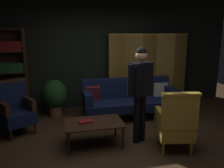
{
  "coord_description": "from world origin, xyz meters",
  "views": [
    {
      "loc": [
        -1.0,
        -3.52,
        1.96
      ],
      "look_at": [
        0.0,
        0.8,
        0.95
      ],
      "focal_mm": 37.37,
      "sensor_mm": 36.0,
      "label": 1
    }
  ],
  "objects": [
    {
      "name": "standing_figure",
      "position": [
        0.36,
        0.19,
        1.03
      ],
      "size": [
        0.54,
        0.37,
        1.7
      ],
      "color": "black",
      "rests_on": "ground_plane"
    },
    {
      "name": "velvet_couch",
      "position": [
        0.55,
        1.45,
        0.45
      ],
      "size": [
        2.12,
        0.78,
        0.88
      ],
      "color": "#382114",
      "rests_on": "ground_plane"
    },
    {
      "name": "coffee_table",
      "position": [
        -0.45,
        0.24,
        0.37
      ],
      "size": [
        1.0,
        0.64,
        0.42
      ],
      "color": "#382114",
      "rests_on": "ground_plane"
    },
    {
      "name": "armchair_wing_left",
      "position": [
        -1.85,
        1.08,
        0.49
      ],
      "size": [
        0.79,
        0.79,
        1.04
      ],
      "color": "#382114",
      "rests_on": "ground_plane"
    },
    {
      "name": "potted_plant",
      "position": [
        -1.13,
        1.84,
        0.5
      ],
      "size": [
        0.58,
        0.58,
        0.87
      ],
      "color": "brown",
      "rests_on": "ground_plane"
    },
    {
      "name": "folding_screen",
      "position": [
        1.3,
        2.15,
        0.99
      ],
      "size": [
        2.16,
        0.28,
        1.9
      ],
      "color": "olive",
      "rests_on": "ground_plane"
    },
    {
      "name": "bookshelf",
      "position": [
        -2.15,
        2.19,
        1.08
      ],
      "size": [
        0.9,
        0.32,
        2.05
      ],
      "color": "#382114",
      "rests_on": "ground_plane"
    },
    {
      "name": "back_wall",
      "position": [
        0.0,
        2.45,
        1.4
      ],
      "size": [
        7.2,
        0.1,
        2.8
      ],
      "primitive_type": "cube",
      "color": "black",
      "rests_on": "ground_plane"
    },
    {
      "name": "armchair_gilt_accent",
      "position": [
        0.83,
        -0.26,
        0.49
      ],
      "size": [
        0.68,
        0.67,
        1.04
      ],
      "color": "#B78E33",
      "rests_on": "ground_plane"
    },
    {
      "name": "book_red_leather",
      "position": [
        -0.59,
        0.26,
        0.44
      ],
      "size": [
        0.26,
        0.19,
        0.03
      ],
      "primitive_type": "cube",
      "rotation": [
        0.0,
        0.0,
        0.15
      ],
      "color": "maroon",
      "rests_on": "coffee_table"
    },
    {
      "name": "ground_plane",
      "position": [
        0.0,
        0.0,
        0.0
      ],
      "size": [
        10.0,
        10.0,
        0.0
      ],
      "primitive_type": "plane",
      "color": "#3D2819"
    }
  ]
}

